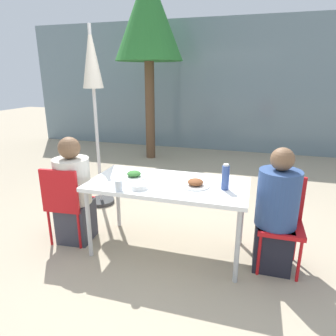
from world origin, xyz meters
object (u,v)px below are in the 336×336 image
object	(u,v)px
chair_right	(281,215)
bottle	(225,177)
person_left	(74,194)
drinking_cup	(119,186)
salad_bowl	(139,186)
closed_umbrella	(93,78)
person_right	(276,214)
chair_left	(66,200)
tree_behind_left	(148,18)

from	to	relation	value
chair_right	bottle	bearing A→B (deg)	11.50
person_left	drinking_cup	world-z (taller)	person_left
person_left	salad_bowl	world-z (taller)	person_left
closed_umbrella	drinking_cup	distance (m)	1.77
drinking_cup	chair_right	bearing A→B (deg)	15.97
bottle	person_right	bearing A→B (deg)	3.18
person_left	closed_umbrella	xyz separation A→B (m)	(-0.23, 0.97, 1.18)
salad_bowl	chair_left	bearing A→B (deg)	175.85
chair_left	chair_right	bearing A→B (deg)	1.79
person_left	closed_umbrella	size ratio (longest dim) A/B	0.49
person_right	closed_umbrella	xyz separation A→B (m)	(-2.29, 0.88, 1.18)
closed_umbrella	chair_left	bearing A→B (deg)	-80.06
closed_umbrella	bottle	distance (m)	2.20
closed_umbrella	person_right	bearing A→B (deg)	-20.99
chair_left	person_left	xyz separation A→B (m)	(0.04, 0.08, 0.04)
person_left	salad_bowl	xyz separation A→B (m)	(0.82, -0.15, 0.23)
drinking_cup	person_right	bearing A→B (deg)	13.46
tree_behind_left	bottle	bearing A→B (deg)	-60.33
tree_behind_left	person_right	bearing A→B (deg)	-54.57
chair_right	drinking_cup	size ratio (longest dim) A/B	8.72
bottle	salad_bowl	xyz separation A→B (m)	(-0.77, -0.21, -0.10)
bottle	tree_behind_left	size ratio (longest dim) A/B	0.07
chair_left	drinking_cup	world-z (taller)	chair_left
closed_umbrella	tree_behind_left	bearing A→B (deg)	93.67
person_left	bottle	distance (m)	1.62
closed_umbrella	person_left	bearing A→B (deg)	-76.78
chair_left	closed_umbrella	xyz separation A→B (m)	(-0.18, 1.05, 1.22)
drinking_cup	tree_behind_left	xyz separation A→B (m)	(-1.05, 3.79, 2.04)
bottle	tree_behind_left	xyz separation A→B (m)	(-1.98, 3.48, 1.98)
person_right	bottle	bearing A→B (deg)	3.19
person_right	salad_bowl	size ratio (longest dim) A/B	7.37
bottle	drinking_cup	size ratio (longest dim) A/B	2.46
chair_left	closed_umbrella	world-z (taller)	closed_umbrella
chair_left	person_right	xyz separation A→B (m)	(2.11, 0.17, 0.04)
closed_umbrella	bottle	world-z (taller)	closed_umbrella
person_right	closed_umbrella	bearing A→B (deg)	-20.98
chair_right	person_right	bearing A→B (deg)	58.06
person_left	tree_behind_left	world-z (taller)	tree_behind_left
salad_bowl	closed_umbrella	bearing A→B (deg)	133.18
chair_left	drinking_cup	size ratio (longest dim) A/B	8.72
chair_left	drinking_cup	distance (m)	0.78
drinking_cup	salad_bowl	xyz separation A→B (m)	(0.16, 0.10, -0.03)
drinking_cup	tree_behind_left	bearing A→B (deg)	105.54
bottle	closed_umbrella	bearing A→B (deg)	153.52
person_right	tree_behind_left	distance (m)	4.82
salad_bowl	bottle	bearing A→B (deg)	15.11
chair_right	salad_bowl	world-z (taller)	chair_right
closed_umbrella	tree_behind_left	size ratio (longest dim) A/B	0.63
tree_behind_left	salad_bowl	bearing A→B (deg)	-71.83
chair_left	tree_behind_left	size ratio (longest dim) A/B	0.23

